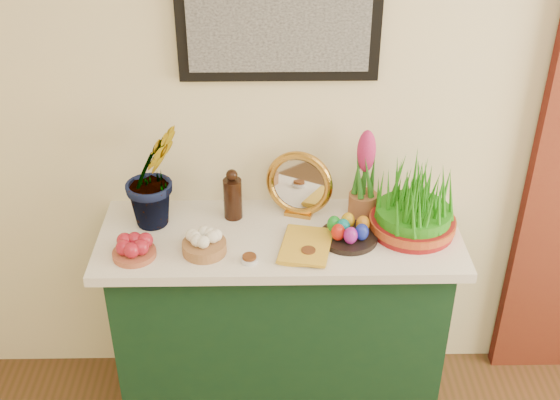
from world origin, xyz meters
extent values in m
cube|color=beige|center=(0.00, 2.25, 1.35)|extent=(4.00, 0.04, 2.70)
cube|color=black|center=(-0.21, 2.23, 1.70)|extent=(0.74, 0.03, 0.54)
cube|color=#A5A5A5|center=(-0.21, 2.21, 1.70)|extent=(0.66, 0.01, 0.46)
cube|color=black|center=(-0.21, 2.00, 0.42)|extent=(1.30, 0.45, 0.85)
cube|color=white|center=(-0.21, 2.00, 0.87)|extent=(1.40, 0.55, 0.04)
imported|color=#286D1E|center=(-0.69, 2.09, 1.17)|extent=(0.36, 0.35, 0.55)
cylinder|color=#A25035|center=(-0.75, 1.86, 0.90)|extent=(0.20, 0.20, 0.02)
cylinder|color=#93603B|center=(-0.49, 1.88, 0.91)|extent=(0.17, 0.17, 0.04)
cylinder|color=black|center=(-0.40, 2.12, 0.97)|extent=(0.07, 0.07, 0.17)
sphere|color=black|center=(-0.40, 2.12, 1.08)|extent=(0.05, 0.05, 0.05)
cube|color=#B5802E|center=(-0.13, 2.13, 0.90)|extent=(0.12, 0.08, 0.02)
torus|color=#B5802E|center=(-0.13, 2.15, 1.03)|extent=(0.28, 0.14, 0.27)
cylinder|color=silver|center=(-0.13, 2.14, 1.03)|extent=(0.21, 0.09, 0.21)
imported|color=gold|center=(-0.21, 1.91, 0.91)|extent=(0.21, 0.27, 0.03)
cylinder|color=silver|center=(-0.33, 1.82, 0.90)|extent=(0.06, 0.06, 0.02)
cylinder|color=#592D14|center=(-0.33, 1.82, 0.91)|extent=(0.05, 0.05, 0.01)
cylinder|color=silver|center=(-0.11, 1.85, 0.90)|extent=(0.07, 0.07, 0.02)
cylinder|color=#592D14|center=(-0.11, 1.85, 0.91)|extent=(0.05, 0.05, 0.01)
cylinder|color=black|center=(0.05, 1.95, 0.90)|extent=(0.24, 0.24, 0.02)
ellipsoid|color=red|center=(0.01, 1.92, 0.95)|extent=(0.05, 0.05, 0.07)
ellipsoid|color=#1726A1|center=(0.09, 1.92, 0.95)|extent=(0.05, 0.05, 0.07)
ellipsoid|color=gold|center=(0.05, 2.00, 0.95)|extent=(0.05, 0.05, 0.07)
ellipsoid|color=#198D24|center=(-0.01, 1.98, 0.95)|extent=(0.05, 0.05, 0.07)
ellipsoid|color=orange|center=(0.11, 1.98, 0.95)|extent=(0.05, 0.05, 0.07)
ellipsoid|color=#931A8D|center=(0.05, 1.90, 0.95)|extent=(0.05, 0.05, 0.07)
ellipsoid|color=#0B848C|center=(0.03, 1.95, 0.95)|extent=(0.05, 0.05, 0.07)
cylinder|color=#955733|center=(0.12, 2.13, 0.94)|extent=(0.11, 0.11, 0.09)
ellipsoid|color=#C12670|center=(0.12, 2.13, 1.18)|extent=(0.07, 0.07, 0.18)
cylinder|color=maroon|center=(0.30, 2.01, 0.92)|extent=(0.32, 0.32, 0.06)
cylinder|color=maroon|center=(0.30, 2.01, 0.93)|extent=(0.33, 0.33, 0.03)
camera|label=1|loc=(-0.25, -0.24, 2.42)|focal=45.00mm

